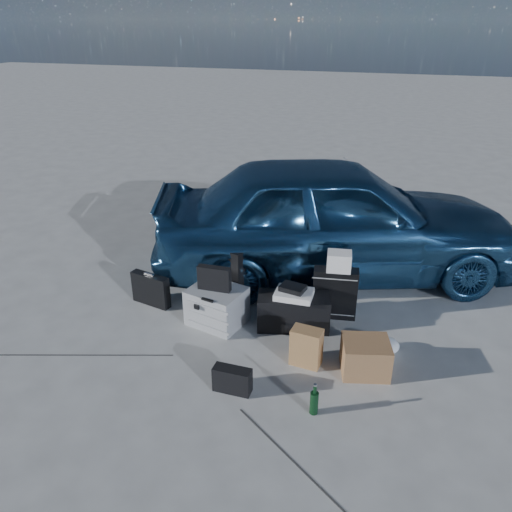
{
  "coord_description": "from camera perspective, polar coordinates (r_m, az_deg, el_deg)",
  "views": [
    {
      "loc": [
        1.4,
        -3.85,
        3.04
      ],
      "look_at": [
        -0.14,
        0.85,
        0.69
      ],
      "focal_mm": 35.0,
      "sensor_mm": 36.0,
      "label": 1
    }
  ],
  "objects": [
    {
      "name": "suitcase_left",
      "position": [
        5.84,
        -3.49,
        -2.06
      ],
      "size": [
        0.57,
        0.36,
        0.7
      ],
      "primitive_type": "cube",
      "rotation": [
        0.0,
        0.0,
        -0.33
      ],
      "color": "black",
      "rests_on": "ground"
    },
    {
      "name": "pelican_case",
      "position": [
        5.5,
        -4.49,
        -5.73
      ],
      "size": [
        0.66,
        0.58,
        0.41
      ],
      "primitive_type": "cube",
      "rotation": [
        0.0,
        0.0,
        -0.22
      ],
      "color": "#96989B",
      "rests_on": "ground"
    },
    {
      "name": "ground",
      "position": [
        5.1,
        -1.56,
        -11.21
      ],
      "size": [
        60.0,
        60.0,
        0.0
      ],
      "primitive_type": "plane",
      "color": "#B2B2AD",
      "rests_on": "ground"
    },
    {
      "name": "car",
      "position": [
        6.43,
        8.96,
        4.41
      ],
      "size": [
        4.88,
        3.29,
        1.54
      ],
      "primitive_type": "imported",
      "rotation": [
        0.0,
        0.0,
        1.93
      ],
      "color": "#285885",
      "rests_on": "ground"
    },
    {
      "name": "white_carton",
      "position": [
        5.45,
        9.48,
        -0.6
      ],
      "size": [
        0.29,
        0.24,
        0.21
      ],
      "primitive_type": "cube",
      "rotation": [
        0.0,
        0.0,
        0.16
      ],
      "color": "silver",
      "rests_on": "suitcase_right"
    },
    {
      "name": "duffel_bag",
      "position": [
        5.43,
        4.3,
        -6.35
      ],
      "size": [
        0.83,
        0.51,
        0.38
      ],
      "primitive_type": "cube",
      "rotation": [
        0.0,
        0.0,
        0.25
      ],
      "color": "black",
      "rests_on": "ground"
    },
    {
      "name": "green_bottle",
      "position": [
        4.4,
        6.68,
        -15.96
      ],
      "size": [
        0.09,
        0.09,
        0.29
      ],
      "primitive_type": "cylinder",
      "rotation": [
        0.0,
        0.0,
        0.3
      ],
      "color": "black",
      "rests_on": "ground"
    },
    {
      "name": "briefcase",
      "position": [
        5.96,
        -11.94,
        -3.77
      ],
      "size": [
        0.5,
        0.21,
        0.38
      ],
      "primitive_type": "cube",
      "rotation": [
        0.0,
        0.0,
        -0.2
      ],
      "color": "black",
      "rests_on": "ground"
    },
    {
      "name": "laptop_bag",
      "position": [
        5.33,
        -4.8,
        -2.57
      ],
      "size": [
        0.36,
        0.1,
        0.27
      ],
      "primitive_type": "cube",
      "rotation": [
        0.0,
        0.0,
        0.03
      ],
      "color": "black",
      "rests_on": "pelican_case"
    },
    {
      "name": "suitcase_right",
      "position": [
        5.62,
        8.99,
        -4.21
      ],
      "size": [
        0.51,
        0.25,
        0.58
      ],
      "primitive_type": "cube",
      "rotation": [
        0.0,
        0.0,
        0.16
      ],
      "color": "black",
      "rests_on": "ground"
    },
    {
      "name": "plastic_bag",
      "position": [
        5.26,
        14.56,
        -9.85
      ],
      "size": [
        0.32,
        0.29,
        0.15
      ],
      "primitive_type": "ellipsoid",
      "rotation": [
        0.0,
        0.0,
        0.19
      ],
      "color": "white",
      "rests_on": "ground"
    },
    {
      "name": "flat_box_black",
      "position": [
        5.28,
        4.23,
        -3.68
      ],
      "size": [
        0.29,
        0.23,
        0.06
      ],
      "primitive_type": "cube",
      "rotation": [
        0.0,
        0.0,
        -0.18
      ],
      "color": "black",
      "rests_on": "flat_box_white"
    },
    {
      "name": "cardboard_box",
      "position": [
        4.91,
        12.38,
        -11.2
      ],
      "size": [
        0.52,
        0.48,
        0.33
      ],
      "primitive_type": "cube",
      "rotation": [
        0.0,
        0.0,
        0.26
      ],
      "color": "#9A7143",
      "rests_on": "ground"
    },
    {
      "name": "flat_box_white",
      "position": [
        5.29,
        4.36,
        -4.38
      ],
      "size": [
        0.4,
        0.31,
        0.07
      ],
      "primitive_type": "cube",
      "rotation": [
        0.0,
        0.0,
        0.04
      ],
      "color": "silver",
      "rests_on": "duffel_bag"
    },
    {
      "name": "messenger_bag",
      "position": [
        4.61,
        -2.73,
        -13.95
      ],
      "size": [
        0.35,
        0.13,
        0.24
      ],
      "primitive_type": "cube",
      "rotation": [
        0.0,
        0.0,
        0.0
      ],
      "color": "black",
      "rests_on": "ground"
    },
    {
      "name": "kraft_bag",
      "position": [
        4.9,
        5.77,
        -10.31
      ],
      "size": [
        0.31,
        0.2,
        0.39
      ],
      "primitive_type": "cube",
      "rotation": [
        0.0,
        0.0,
        -0.1
      ],
      "color": "#A16E46",
      "rests_on": "ground"
    }
  ]
}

